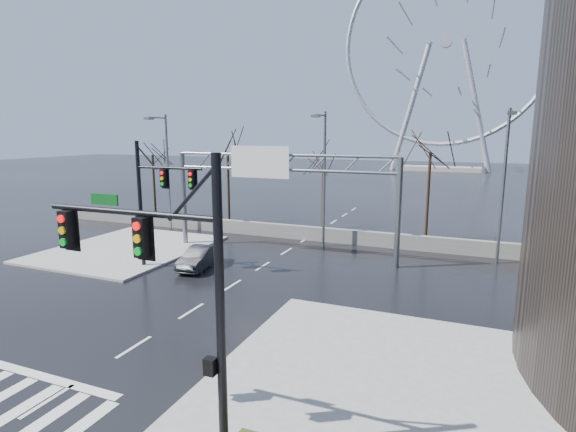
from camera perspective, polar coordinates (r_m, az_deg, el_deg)
The scene contains 17 objects.
ground at distance 19.76m, azimuth -18.97°, elevation -15.45°, with size 260.00×260.00×0.00m, color black.
sidewalk_right_ext at distance 17.44m, azimuth 13.37°, elevation -18.53°, with size 12.00×10.00×0.15m, color gray.
sidewalk_far at distance 35.15m, azimuth -19.69°, elevation -3.94°, with size 10.00×12.00×0.15m, color gray.
barrier_wall at distance 36.16m, azimuth 2.22°, elevation -2.16°, with size 52.00×0.50×1.10m, color slate.
signal_mast_near at distance 12.00m, azimuth -14.42°, elevation -7.20°, with size 5.52×0.41×8.00m.
signal_mast_far at distance 28.71m, azimuth -16.65°, elevation 2.80°, with size 4.72×0.41×8.00m.
sign_gantry at distance 30.92m, azimuth -1.60°, elevation 4.40°, with size 16.36×0.40×7.60m.
streetlight_left at distance 39.59m, azimuth -15.33°, elevation 6.39°, with size 0.50×2.55×10.00m.
streetlight_mid at distance 33.00m, azimuth 4.46°, elevation 5.99°, with size 0.50×2.55×10.00m.
streetlight_right at distance 31.48m, azimuth 25.80°, elevation 4.76°, with size 0.50×2.55×10.00m.
tree_far_left at distance 47.89m, azimuth -16.78°, elevation 6.59°, with size 3.50×3.50×7.00m.
tree_left at distance 42.36m, azimuth -7.66°, elevation 7.03°, with size 3.75×3.75×7.50m.
tree_center at distance 39.68m, azimuth 4.51°, elevation 5.70°, with size 3.25×3.25×6.50m.
tree_right at distance 36.85m, azimuth 17.57°, elevation 6.51°, with size 3.90×3.90×7.80m.
tree_far_right at distance 37.60m, azimuth 29.83°, elevation 4.46°, with size 3.40×3.40×6.80m.
ferris_wheel at distance 109.82m, azimuth 19.41°, elevation 19.17°, with size 45.00×6.00×50.91m.
car at distance 29.17m, azimuth -11.19°, elevation -5.19°, with size 1.43×4.09×1.35m, color black.
Camera 1 is at (12.08, -13.15, 8.45)m, focal length 28.00 mm.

